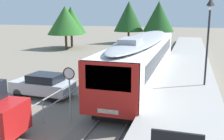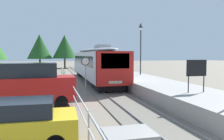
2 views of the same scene
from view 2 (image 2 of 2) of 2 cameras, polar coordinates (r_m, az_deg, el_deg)
The scene contains 13 objects.
ground_plane at distance 26.13m, azimuth -11.27°, elevation -2.77°, with size 160.00×160.00×0.00m, color slate.
track_rails at distance 26.45m, azimuth -4.76°, elevation -2.56°, with size 3.20×60.00×0.14m.
commuter_train at distance 25.38m, azimuth -4.44°, elevation 1.95°, with size 2.82×18.22×3.74m.
station_platform at distance 27.12m, azimuth 2.03°, elevation -1.51°, with size 3.90×60.00×0.90m, color #999691.
platform_lamp_mid_platform at distance 24.00m, azimuth 7.17°, elevation 7.74°, with size 0.34×0.34×5.35m.
platform_notice_board at distance 13.36m, azimuth 20.28°, elevation 0.21°, with size 1.20×0.08×1.80m.
speed_limit_sign at distance 16.65m, azimuth -6.62°, elevation 0.88°, with size 0.61×0.10×2.81m.
carpark_fence at distance 16.09m, azimuth -10.53°, elevation -3.61°, with size 0.06×36.06×1.25m.
parked_hatchback_yellow at distance 8.13m, azimuth -22.93°, elevation -12.09°, with size 4.06×1.89×1.53m.
parked_van_red at distance 13.90m, azimuth -19.79°, elevation -3.35°, with size 4.98×2.16×2.51m.
parked_hatchback_silver at distance 19.85m, azimuth -17.72°, elevation -2.67°, with size 4.09×1.97×1.53m.
tree_behind_carpark at distance 51.29m, azimuth -17.56°, elevation 5.58°, with size 5.23×5.23×7.29m.
tree_distant_left at distance 51.23m, azimuth -11.72°, elevation 5.69°, with size 5.25×5.25×7.25m.
Camera 2 is at (-4.31, -3.93, 2.98)m, focal length 36.74 mm.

